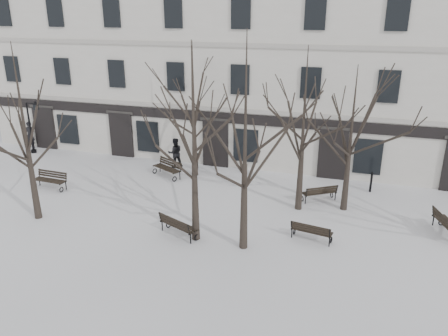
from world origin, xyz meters
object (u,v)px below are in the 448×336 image
at_px(bench_4, 320,192).
at_px(tree_0, 22,113).
at_px(bench_1, 178,225).
at_px(tree_2, 245,119).
at_px(bench_5, 447,224).
at_px(bench_2, 311,231).
at_px(tree_1, 193,122).
at_px(bench_0, 50,179).
at_px(bench_3, 168,168).
at_px(lamp_post, 33,123).

bearing_deg(bench_4, tree_0, -8.23).
xyz_separation_m(tree_0, bench_1, (6.93, 0.34, -4.46)).
distance_m(tree_2, bench_5, 10.03).
height_order(tree_0, bench_2, tree_0).
bearing_deg(tree_1, tree_2, -1.90).
height_order(bench_0, bench_3, bench_3).
bearing_deg(tree_2, bench_1, 178.59).
relative_size(bench_3, bench_4, 1.14).
bearing_deg(bench_2, lamp_post, -9.04).
distance_m(tree_1, tree_2, 2.11).
xyz_separation_m(tree_0, bench_2, (12.41, 1.63, -4.51)).
xyz_separation_m(tree_0, bench_3, (3.53, 6.79, -4.44)).
bearing_deg(lamp_post, bench_0, -44.50).
distance_m(tree_2, bench_4, 7.81).
bearing_deg(tree_0, bench_5, 12.17).
height_order(tree_2, bench_5, tree_2).
bearing_deg(tree_1, bench_3, 123.23).
xyz_separation_m(tree_2, lamp_post, (-16.67, 7.88, -3.28)).
distance_m(tree_1, bench_3, 8.95).
relative_size(bench_2, bench_4, 0.99).
xyz_separation_m(tree_2, bench_2, (2.57, 1.36, -4.88)).
height_order(tree_1, bench_3, tree_1).
bearing_deg(bench_5, bench_2, 94.82).
relative_size(tree_1, bench_4, 4.55).
bearing_deg(tree_0, lamp_post, 129.95).
relative_size(tree_0, bench_2, 4.50).
relative_size(bench_1, lamp_post, 0.54).
xyz_separation_m(tree_2, bench_3, (-6.32, 6.52, -4.81)).
xyz_separation_m(bench_0, bench_4, (14.09, 2.67, -0.04)).
relative_size(bench_0, bench_5, 0.93).
bearing_deg(bench_3, bench_0, -118.36).
bearing_deg(bench_4, bench_5, 126.65).
distance_m(tree_1, bench_1, 4.65).
relative_size(bench_4, lamp_post, 0.50).
relative_size(bench_0, bench_1, 0.98).
height_order(tree_0, bench_4, tree_0).
height_order(tree_2, bench_0, tree_2).
distance_m(bench_3, bench_5, 14.65).
distance_m(bench_4, lamp_post, 19.35).
xyz_separation_m(tree_0, bench_0, (-1.77, 3.18, -4.46)).
xyz_separation_m(tree_0, tree_1, (7.75, 0.34, 0.12)).
height_order(tree_1, tree_2, tree_2).
bearing_deg(lamp_post, bench_3, -7.49).
bearing_deg(bench_4, tree_1, 16.72).
bearing_deg(lamp_post, tree_0, -50.05).
bearing_deg(bench_1, lamp_post, -5.97).
distance_m(tree_2, lamp_post, 18.73).
relative_size(bench_0, bench_3, 0.94).
height_order(bench_0, bench_1, bench_0).
relative_size(bench_3, lamp_post, 0.57).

